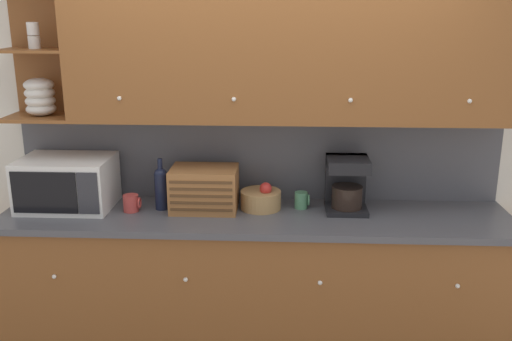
{
  "coord_description": "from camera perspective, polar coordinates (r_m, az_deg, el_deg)",
  "views": [
    {
      "loc": [
        0.17,
        -3.56,
        2.15
      ],
      "look_at": [
        0.0,
        -0.21,
        1.2
      ],
      "focal_mm": 40.0,
      "sensor_mm": 36.0,
      "label": 1
    }
  ],
  "objects": [
    {
      "name": "wall_back",
      "position": [
        3.69,
        0.19,
        2.58
      ],
      "size": [
        5.47,
        0.06,
        2.6
      ],
      "color": "silver",
      "rests_on": "ground_plane"
    },
    {
      "name": "fruit_basket",
      "position": [
        3.53,
        0.51,
        -2.87
      ],
      "size": [
        0.25,
        0.25,
        0.17
      ],
      "color": "#A87F4C",
      "rests_on": "counter_unit"
    },
    {
      "name": "wine_bottle",
      "position": [
        3.55,
        -9.48,
        -1.58
      ],
      "size": [
        0.08,
        0.08,
        0.32
      ],
      "color": "black",
      "rests_on": "counter_unit"
    },
    {
      "name": "coffee_maker",
      "position": [
        3.53,
        9.05,
        -1.3
      ],
      "size": [
        0.25,
        0.26,
        0.33
      ],
      "color": "black",
      "rests_on": "counter_unit"
    },
    {
      "name": "backsplash_panel",
      "position": [
        3.67,
        0.16,
        1.3
      ],
      "size": [
        3.07,
        0.01,
        0.55
      ],
      "color": "#4C4C51",
      "rests_on": "counter_unit"
    },
    {
      "name": "microwave",
      "position": [
        3.72,
        -18.37,
        -1.18
      ],
      "size": [
        0.56,
        0.41,
        0.32
      ],
      "color": "silver",
      "rests_on": "counter_unit"
    },
    {
      "name": "mug",
      "position": [
        3.57,
        -12.35,
        -3.2
      ],
      "size": [
        0.11,
        0.09,
        0.1
      ],
      "color": "#B73D38",
      "rests_on": "counter_unit"
    },
    {
      "name": "upper_cabinets",
      "position": [
        3.4,
        2.82,
        12.07
      ],
      "size": [
        3.07,
        0.35,
        0.86
      ],
      "color": "brown",
      "rests_on": "backsplash_panel"
    },
    {
      "name": "ground_plane",
      "position": [
        4.16,
        0.16,
        -15.23
      ],
      "size": [
        24.0,
        24.0,
        0.0
      ],
      "primitive_type": "plane",
      "color": "slate"
    },
    {
      "name": "counter_unit",
      "position": [
        3.66,
        -0.07,
        -11.31
      ],
      "size": [
        3.09,
        0.64,
        0.95
      ],
      "color": "brown",
      "rests_on": "ground_plane"
    },
    {
      "name": "bread_box",
      "position": [
        3.51,
        -5.18,
        -1.84
      ],
      "size": [
        0.4,
        0.29,
        0.27
      ],
      "color": "#996033",
      "rests_on": "counter_unit"
    },
    {
      "name": "mug_blue_second",
      "position": [
        3.56,
        4.59,
        -2.97
      ],
      "size": [
        0.09,
        0.08,
        0.1
      ],
      "color": "#4C845B",
      "rests_on": "counter_unit"
    }
  ]
}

